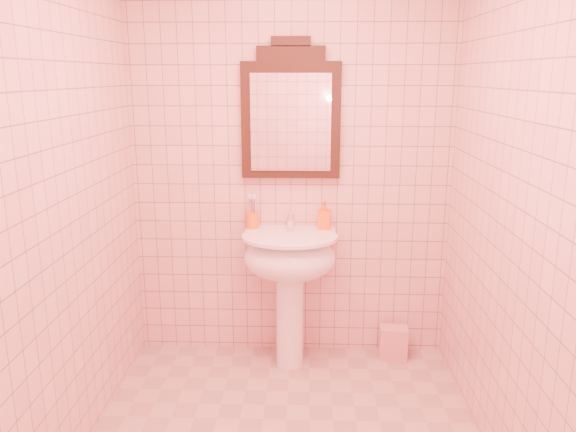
{
  "coord_description": "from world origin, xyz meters",
  "views": [
    {
      "loc": [
        0.1,
        -2.38,
        1.8
      ],
      "look_at": [
        -0.0,
        0.55,
        1.06
      ],
      "focal_mm": 35.0,
      "sensor_mm": 36.0,
      "label": 1
    }
  ],
  "objects_px": {
    "mirror": "(291,114)",
    "soap_dispenser": "(324,215)",
    "pedestal_sink": "(290,266)",
    "toothbrush_cup": "(253,220)",
    "towel": "(393,343)"
  },
  "relations": [
    {
      "from": "toothbrush_cup",
      "to": "soap_dispenser",
      "type": "distance_m",
      "value": 0.45
    },
    {
      "from": "mirror",
      "to": "towel",
      "type": "height_order",
      "value": "mirror"
    },
    {
      "from": "soap_dispenser",
      "to": "towel",
      "type": "height_order",
      "value": "soap_dispenser"
    },
    {
      "from": "toothbrush_cup",
      "to": "towel",
      "type": "xyz_separation_m",
      "value": [
        0.91,
        -0.04,
        -0.81
      ]
    },
    {
      "from": "pedestal_sink",
      "to": "toothbrush_cup",
      "type": "relative_size",
      "value": 4.48
    },
    {
      "from": "mirror",
      "to": "toothbrush_cup",
      "type": "height_order",
      "value": "mirror"
    },
    {
      "from": "mirror",
      "to": "soap_dispenser",
      "type": "xyz_separation_m",
      "value": [
        0.21,
        -0.05,
        -0.62
      ]
    },
    {
      "from": "pedestal_sink",
      "to": "soap_dispenser",
      "type": "height_order",
      "value": "soap_dispenser"
    },
    {
      "from": "toothbrush_cup",
      "to": "towel",
      "type": "bearing_deg",
      "value": -2.78
    },
    {
      "from": "pedestal_sink",
      "to": "toothbrush_cup",
      "type": "bearing_deg",
      "value": 148.08
    },
    {
      "from": "soap_dispenser",
      "to": "toothbrush_cup",
      "type": "bearing_deg",
      "value": -171.87
    },
    {
      "from": "pedestal_sink",
      "to": "soap_dispenser",
      "type": "relative_size",
      "value": 4.89
    },
    {
      "from": "mirror",
      "to": "towel",
      "type": "relative_size",
      "value": 3.9
    },
    {
      "from": "pedestal_sink",
      "to": "toothbrush_cup",
      "type": "xyz_separation_m",
      "value": [
        -0.24,
        0.15,
        0.26
      ]
    },
    {
      "from": "toothbrush_cup",
      "to": "soap_dispenser",
      "type": "relative_size",
      "value": 1.09
    }
  ]
}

